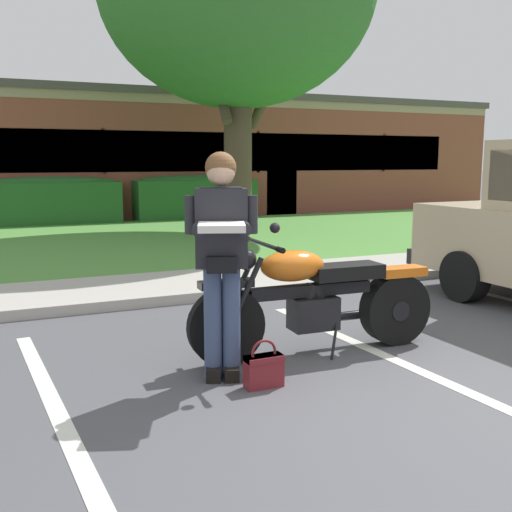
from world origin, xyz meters
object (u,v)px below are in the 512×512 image
(rider_person, at_px, (222,248))
(motorcycle, at_px, (325,298))
(hedge_center_right, at_px, (196,196))
(brick_building, at_px, (77,155))
(handbag, at_px, (264,368))
(hedge_center_left, at_px, (51,200))

(rider_person, bearing_deg, motorcycle, 12.65)
(rider_person, height_order, hedge_center_right, rider_person)
(rider_person, height_order, brick_building, brick_building)
(motorcycle, distance_m, hedge_center_right, 11.82)
(motorcycle, relative_size, handbag, 6.23)
(rider_person, xyz_separation_m, handbag, (0.21, -0.29, -0.86))
(motorcycle, bearing_deg, rider_person, -167.35)
(handbag, xyz_separation_m, hedge_center_right, (3.52, 12.02, 0.51))
(motorcycle, bearing_deg, hedge_center_left, 95.42)
(motorcycle, distance_m, handbag, 1.02)
(rider_person, distance_m, hedge_center_right, 12.31)
(hedge_center_right, relative_size, brick_building, 0.13)
(motorcycle, xyz_separation_m, handbag, (-0.82, -0.52, -0.34))
(hedge_center_right, bearing_deg, rider_person, -107.63)
(hedge_center_left, relative_size, hedge_center_right, 1.01)
(rider_person, xyz_separation_m, hedge_center_left, (-0.07, 11.73, -0.36))
(rider_person, bearing_deg, brick_building, 85.46)
(hedge_center_left, xyz_separation_m, brick_building, (1.42, 5.32, 1.15))
(brick_building, bearing_deg, rider_person, -94.54)
(hedge_center_left, bearing_deg, motorcycle, -84.58)
(motorcycle, xyz_separation_m, rider_person, (-1.03, -0.23, 0.53))
(brick_building, bearing_deg, hedge_center_left, -104.94)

